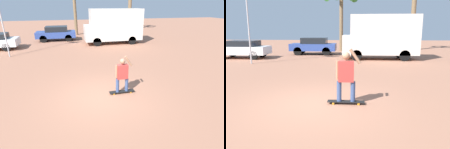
# 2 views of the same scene
# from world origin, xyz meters

# --- Properties ---
(ground_plane) EXTENTS (80.00, 80.00, 0.00)m
(ground_plane) POSITION_xyz_m (0.00, 0.00, 0.00)
(ground_plane) COLOR #A36B51
(skateboard) EXTENTS (1.12, 0.23, 0.09)m
(skateboard) POSITION_xyz_m (0.88, 0.12, 0.07)
(skateboard) COLOR black
(skateboard) RESTS_ON ground_plane
(person_skateboarder) EXTENTS (0.74, 0.22, 1.59)m
(person_skateboarder) POSITION_xyz_m (0.87, 0.12, 0.93)
(person_skateboarder) COLOR #384C7A
(person_skateboarder) RESTS_ON skateboard
(camper_van) EXTENTS (5.50, 2.05, 3.25)m
(camper_van) POSITION_xyz_m (3.13, 10.47, 1.74)
(camper_van) COLOR black
(camper_van) RESTS_ON ground_plane
(parked_car_blue) EXTENTS (4.01, 1.78, 1.49)m
(parked_car_blue) POSITION_xyz_m (-2.51, 13.21, 0.80)
(parked_car_blue) COLOR black
(parked_car_blue) RESTS_ON ground_plane
(flagpole) EXTENTS (1.06, 0.12, 6.18)m
(flagpole) POSITION_xyz_m (-5.51, 7.54, 3.61)
(flagpole) COLOR #B7B7BC
(flagpole) RESTS_ON ground_plane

